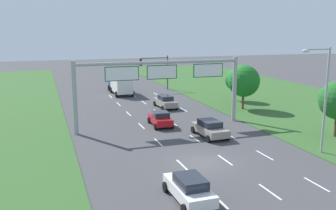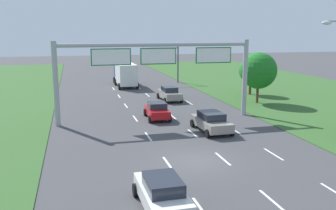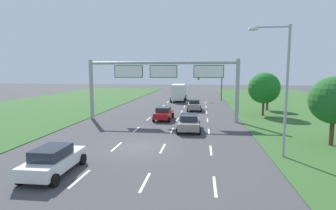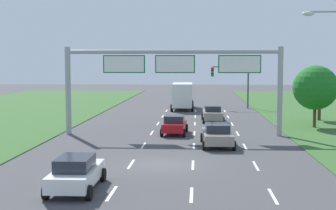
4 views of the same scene
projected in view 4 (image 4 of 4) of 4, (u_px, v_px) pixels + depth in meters
name	position (u px, v px, depth m)	size (l,w,h in m)	color
ground_plane	(162.00, 165.00, 26.35)	(200.00, 200.00, 0.00)	#424244
lane_dashes_inner_left	(143.00, 146.00, 32.42)	(0.14, 50.40, 0.01)	white
lane_dashes_inner_right	(194.00, 146.00, 32.20)	(0.14, 50.40, 0.01)	white
lane_dashes_slip	(245.00, 147.00, 31.98)	(0.14, 50.40, 0.01)	white
car_near_red	(217.00, 135.00, 32.28)	(2.31, 4.44, 1.54)	gray
car_lead_silver	(175.00, 125.00, 37.64)	(2.11, 3.99, 1.52)	red
car_mid_lane	(76.00, 173.00, 20.98)	(2.09, 4.27, 1.55)	white
car_far_ahead	(213.00, 114.00, 45.74)	(2.15, 4.34, 1.58)	gray
box_truck	(183.00, 95.00, 57.99)	(2.73, 7.75, 3.26)	navy
sign_gantry	(174.00, 73.00, 36.85)	(17.24, 0.44, 7.00)	#9EA0A5
traffic_light_mast	(233.00, 78.00, 58.90)	(4.76, 0.49, 5.60)	#47494F
roadside_tree_mid	(315.00, 88.00, 40.99)	(3.93, 3.93, 5.54)	#513823
roadside_tree_far	(320.00, 91.00, 46.13)	(2.88, 2.88, 4.40)	#513823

